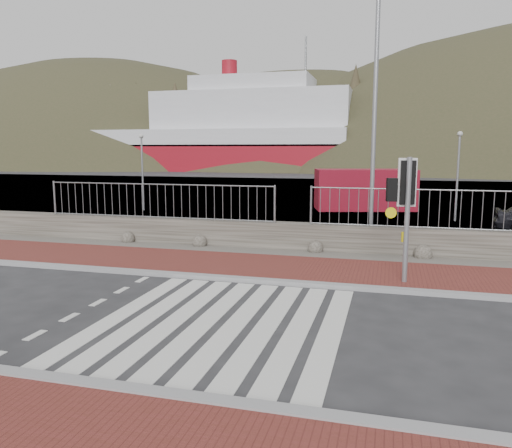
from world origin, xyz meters
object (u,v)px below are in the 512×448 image
(streetlight, at_px, (379,110))
(shipping_container, at_px, (365,189))
(traffic_signal_far, at_px, (406,193))
(ferry, at_px, (214,136))

(streetlight, distance_m, shipping_container, 11.90)
(traffic_signal_far, height_order, streetlight, streetlight)
(ferry, relative_size, shipping_container, 9.39)
(ferry, height_order, shipping_container, ferry)
(ferry, height_order, traffic_signal_far, ferry)
(traffic_signal_far, xyz_separation_m, shipping_container, (-1.76, 15.65, -1.15))
(traffic_signal_far, relative_size, streetlight, 0.39)
(traffic_signal_far, bearing_deg, streetlight, -91.42)
(streetlight, xyz_separation_m, shipping_container, (-0.92, 11.35, -3.45))
(traffic_signal_far, bearing_deg, shipping_container, -96.02)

